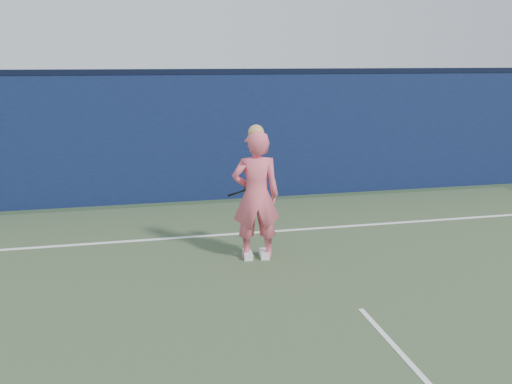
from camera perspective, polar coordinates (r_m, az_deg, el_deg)
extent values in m
plane|color=#2A3D25|center=(5.65, 15.10, -16.28)|extent=(80.00, 80.00, 0.00)
cube|color=#0C1738|center=(11.16, 0.08, 5.91)|extent=(24.00, 0.40, 2.50)
cube|color=black|center=(11.06, 0.08, 12.60)|extent=(24.00, 0.42, 0.10)
imported|color=#F05D72|center=(7.59, 0.00, -0.42)|extent=(0.71, 0.50, 1.84)
sphere|color=tan|center=(7.42, 0.00, 6.27)|extent=(0.22, 0.22, 0.22)
cube|color=white|center=(7.87, 0.87, -6.55)|extent=(0.14, 0.29, 0.10)
cube|color=white|center=(7.84, -0.88, -6.63)|extent=(0.14, 0.29, 0.10)
torus|color=black|center=(8.01, -0.36, 0.37)|extent=(0.27, 0.10, 0.27)
torus|color=gold|center=(8.01, -0.36, 0.37)|extent=(0.22, 0.07, 0.22)
cylinder|color=beige|center=(8.01, -0.36, 0.37)|extent=(0.22, 0.07, 0.22)
cylinder|color=black|center=(8.02, -1.80, -0.02)|extent=(0.25, 0.03, 0.09)
cylinder|color=black|center=(8.02, -2.61, -0.28)|extent=(0.11, 0.04, 0.06)
cube|color=white|center=(9.07, 3.51, -4.03)|extent=(11.00, 0.08, 0.01)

